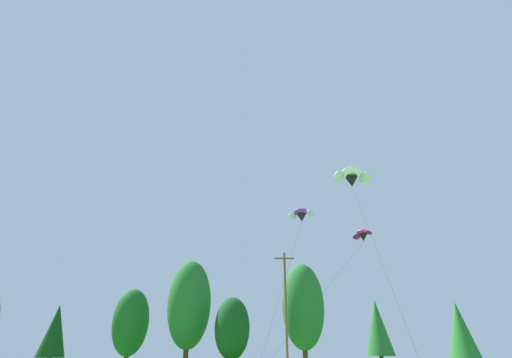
# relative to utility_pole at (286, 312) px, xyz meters

# --- Properties ---
(treeline_tree_b) EXTENTS (3.52, 3.52, 8.71)m
(treeline_tree_b) POSITION_rel_utility_pole_xyz_m (-29.34, 11.83, -1.24)
(treeline_tree_b) COLOR #472D19
(treeline_tree_b) RESTS_ON ground_plane
(treeline_tree_c) EXTENTS (4.75, 4.75, 10.92)m
(treeline_tree_c) POSITION_rel_utility_pole_xyz_m (-19.90, 12.82, -0.09)
(treeline_tree_c) COLOR #472D19
(treeline_tree_c) RESTS_ON ground_plane
(treeline_tree_d) EXTENTS (5.74, 5.74, 14.60)m
(treeline_tree_d) POSITION_rel_utility_pole_xyz_m (-12.08, 12.00, 2.15)
(treeline_tree_d) COLOR #472D19
(treeline_tree_d) RESTS_ON ground_plane
(treeline_tree_e) EXTENTS (4.30, 4.30, 9.24)m
(treeline_tree_e) POSITION_rel_utility_pole_xyz_m (-6.03, 8.46, -1.10)
(treeline_tree_e) COLOR #472D19
(treeline_tree_e) RESTS_ON ground_plane
(treeline_tree_f) EXTENTS (5.64, 5.64, 14.24)m
(treeline_tree_f) POSITION_rel_utility_pole_xyz_m (3.24, 12.32, 1.93)
(treeline_tree_f) COLOR #472D19
(treeline_tree_f) RESTS_ON ground_plane
(treeline_tree_g) EXTENTS (3.68, 3.68, 9.46)m
(treeline_tree_g) POSITION_rel_utility_pole_xyz_m (13.25, 13.21, -0.77)
(treeline_tree_g) COLOR #472D19
(treeline_tree_g) RESTS_ON ground_plane
(treeline_tree_h) EXTENTS (3.50, 3.50, 8.65)m
(treeline_tree_h) POSITION_rel_utility_pole_xyz_m (21.95, 8.56, -1.28)
(treeline_tree_h) COLOR #472D19
(treeline_tree_h) RESTS_ON ground_plane
(utility_pole) EXTENTS (2.20, 0.26, 12.84)m
(utility_pole) POSITION_rel_utility_pole_xyz_m (0.00, 0.00, 0.00)
(utility_pole) COLOR brown
(utility_pole) RESTS_ON ground_plane
(parafoil_kite_high_magenta) EXTENTS (13.84, 16.02, 15.13)m
(parafoil_kite_high_magenta) POSITION_rel_utility_pole_xyz_m (9.60, 2.47, 8.93)
(parafoil_kite_high_magenta) COLOR #D12893
(parafoil_kite_mid_white) EXTENTS (4.19, 16.35, 18.67)m
(parafoil_kite_mid_white) POSITION_rel_utility_pole_xyz_m (6.71, -6.21, 12.51)
(parafoil_kite_mid_white) COLOR white
(parafoil_kite_far_purple) EXTENTS (6.05, 8.21, 15.07)m
(parafoil_kite_far_purple) POSITION_rel_utility_pole_xyz_m (1.49, -4.89, 8.90)
(parafoil_kite_far_purple) COLOR purple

